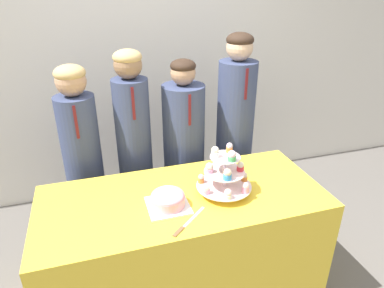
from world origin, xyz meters
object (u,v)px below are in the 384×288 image
object	(u,v)px
student_2	(184,158)
student_0	(84,168)
round_cake	(168,199)
student_1	(135,156)
cupcake_stand	(224,173)
student_3	(234,140)
cake_knife	(184,226)

from	to	relation	value
student_2	student_0	bearing A→B (deg)	-180.00
round_cake	student_1	distance (m)	0.72
cupcake_stand	student_1	bearing A→B (deg)	122.17
round_cake	student_1	xyz separation A→B (m)	(-0.08, 0.71, -0.08)
cupcake_stand	student_3	size ratio (longest dim) A/B	0.20
student_0	student_2	bearing A→B (deg)	0.00
student_0	student_3	xyz separation A→B (m)	(1.15, 0.00, 0.06)
round_cake	cupcake_stand	world-z (taller)	cupcake_stand
student_2	student_3	bearing A→B (deg)	0.00
cupcake_stand	student_3	xyz separation A→B (m)	(0.36, 0.67, -0.14)
round_cake	student_1	size ratio (longest dim) A/B	0.15
cake_knife	student_1	distance (m)	0.91
cupcake_stand	student_0	size ratio (longest dim) A/B	0.22
student_3	round_cake	bearing A→B (deg)	-134.95
cake_knife	student_2	bearing A→B (deg)	33.27
round_cake	student_0	size ratio (longest dim) A/B	0.16
student_1	student_3	size ratio (longest dim) A/B	0.95
round_cake	student_0	distance (m)	0.84
cupcake_stand	student_2	distance (m)	0.71
student_3	student_0	bearing A→B (deg)	-180.00
round_cake	cake_knife	distance (m)	0.20
student_0	student_3	size ratio (longest dim) A/B	0.91
cake_knife	student_0	world-z (taller)	student_0
round_cake	cupcake_stand	distance (m)	0.36
cupcake_stand	student_1	world-z (taller)	student_1
cake_knife	student_3	bearing A→B (deg)	12.51
student_0	student_3	bearing A→B (deg)	0.00
round_cake	student_3	size ratio (longest dim) A/B	0.14
student_0	student_2	xyz separation A→B (m)	(0.73, 0.00, -0.03)
cake_knife	round_cake	bearing A→B (deg)	60.13
cake_knife	student_1	size ratio (longest dim) A/B	0.15
cake_knife	student_2	size ratio (longest dim) A/B	0.16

